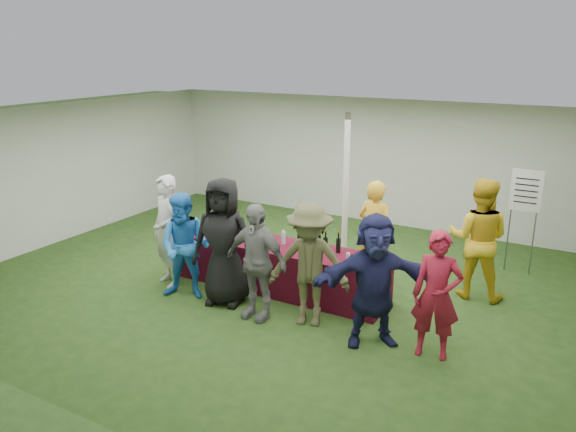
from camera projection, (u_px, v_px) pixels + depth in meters
The scene contains 18 objects.
ground at pixel (285, 285), 9.16m from camera, with size 60.00×60.00×0.00m, color #284719.
tent at pixel (346, 193), 9.53m from camera, with size 10.00×10.00×10.00m.
serving_table at pixel (277, 267), 8.94m from camera, with size 3.60×0.80×0.75m, color #520F20.
wine_bottles at pixel (315, 241), 8.62m from camera, with size 0.73×0.12×0.32m.
wine_glasses at pixel (244, 238), 8.80m from camera, with size 2.71×0.15×0.16m.
water_bottle at pixel (283, 238), 8.83m from camera, with size 0.07×0.07×0.23m.
bar_towel at pixel (368, 260), 8.16m from camera, with size 0.25×0.18×0.03m, color white.
dump_bucket at pixel (372, 263), 7.83m from camera, with size 0.24×0.24×0.18m, color slate.
wine_list_sign at pixel (525, 198), 9.32m from camera, with size 0.50×0.03×1.80m.
staff_pourer at pixel (375, 233), 8.96m from camera, with size 0.64×0.42×1.75m, color gold.
staff_back at pixel (478, 239), 8.51m from camera, with size 0.92×0.71×1.88m, color gold.
customer_0 at pixel (167, 231), 8.96m from camera, with size 0.66×0.44×1.82m, color beige.
customer_1 at pixel (185, 247), 8.51m from camera, with size 0.80×0.63×1.66m, color blue.
customer_2 at pixel (224, 242), 8.30m from camera, with size 0.95×0.62×1.94m, color black.
customer_3 at pixel (256, 262), 7.87m from camera, with size 0.99×0.41×1.70m, color slate.
customer_4 at pixel (309, 265), 7.67m from camera, with size 1.13×0.65×1.75m, color #4C4B2B.
customer_5 at pixel (374, 280), 7.15m from camera, with size 1.64×0.52×1.77m, color #1B1D47.
customer_6 at pixel (437, 295), 6.87m from camera, with size 0.60×0.39×1.64m, color maroon.
Camera 1 is at (4.18, -7.32, 3.76)m, focal length 35.00 mm.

